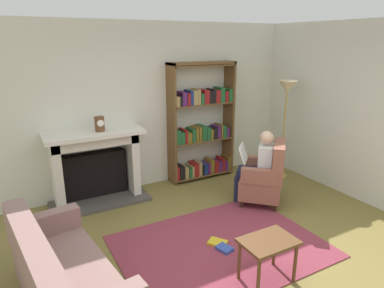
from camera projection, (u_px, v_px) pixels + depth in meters
name	position (u px, v px, depth m)	size (l,w,h in m)	color
ground	(235.00, 260.00, 3.89)	(14.00, 14.00, 0.00)	olive
back_wall	(147.00, 107.00, 5.63)	(5.60, 0.10, 2.70)	silver
side_wall_right	(322.00, 105.00, 5.77)	(0.10, 5.20, 2.70)	silver
area_rug	(221.00, 246.00, 4.14)	(2.40, 1.80, 0.01)	brown
fireplace	(96.00, 164.00, 5.20)	(1.46, 0.64, 1.13)	#4C4742
mantel_clock	(100.00, 124.00, 4.96)	(0.14, 0.14, 0.22)	brown
bookshelf	(202.00, 126.00, 5.99)	(1.19, 0.32, 2.06)	brown
armchair_reading	(265.00, 177.00, 5.15)	(0.89, 0.89, 0.97)	#331E14
seated_reader	(258.00, 164.00, 5.12)	(0.58, 0.58, 1.14)	silver
sofa_floral	(64.00, 281.00, 3.07)	(0.93, 1.78, 0.85)	#886660
side_table	(268.00, 247.00, 3.45)	(0.56, 0.39, 0.48)	brown
scattered_books	(229.00, 244.00, 4.15)	(0.67, 0.40, 0.04)	gold
floor_lamp	(287.00, 96.00, 5.85)	(0.32, 0.32, 1.75)	#B7933F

